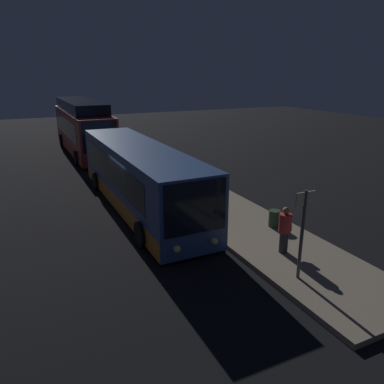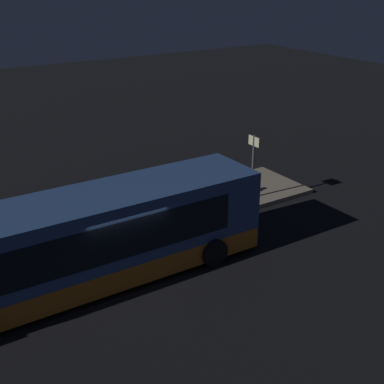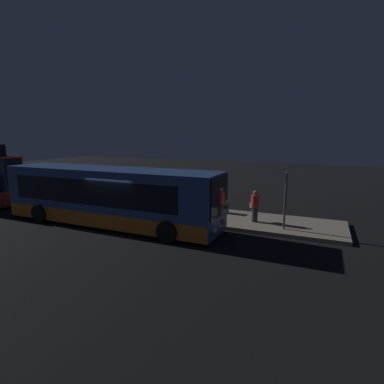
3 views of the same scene
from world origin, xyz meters
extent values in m
plane|color=black|center=(0.00, 0.00, 0.00)|extent=(80.00, 80.00, 0.00)
cube|color=gray|center=(0.00, 3.27, 0.09)|extent=(20.00, 3.34, 0.17)
cube|color=#33518C|center=(-0.92, 0.23, 1.49)|extent=(11.43, 2.40, 2.66)
cube|color=orange|center=(-0.92, 0.23, 0.51)|extent=(11.38, 2.42, 0.70)
cube|color=black|center=(-1.20, 0.23, 1.81)|extent=(9.38, 2.43, 1.17)
cube|color=black|center=(4.82, 0.23, 1.87)|extent=(0.06, 2.11, 1.70)
sphere|color=#F9E58C|center=(4.84, 0.89, 0.61)|extent=(0.24, 0.24, 0.24)
sphere|color=#F9E58C|center=(4.84, -0.43, 0.61)|extent=(0.24, 0.24, 0.24)
cylinder|color=black|center=(2.97, 1.43, 0.46)|extent=(0.93, 0.30, 0.93)
cylinder|color=black|center=(2.97, -0.97, 0.46)|extent=(0.93, 0.30, 0.93)
cylinder|color=gray|center=(0.17, 2.18, 0.59)|extent=(0.27, 0.27, 0.83)
cylinder|color=#262628|center=(0.17, 2.18, 1.36)|extent=(0.39, 0.39, 0.72)
sphere|color=tan|center=(0.17, 2.18, 1.86)|extent=(0.27, 0.27, 0.27)
cube|color=beige|center=(0.17, 1.89, 1.05)|extent=(0.28, 0.14, 0.24)
cylinder|color=#2D2D33|center=(5.75, 3.01, 0.54)|extent=(0.40, 0.40, 0.72)
cylinder|color=#BF3333|center=(5.75, 3.01, 1.21)|extent=(0.57, 0.57, 0.63)
sphere|color=#9E7051|center=(5.75, 3.01, 1.64)|extent=(0.24, 0.24, 0.24)
cube|color=#598C59|center=(5.57, 3.26, 0.95)|extent=(0.31, 0.27, 0.24)
cube|color=black|center=(0.73, 2.43, 0.55)|extent=(0.39, 0.28, 0.75)
cylinder|color=black|center=(0.73, 2.43, 1.05)|extent=(0.02, 0.02, 0.24)
cylinder|color=#4C4C51|center=(7.23, 2.37, 1.51)|extent=(0.10, 0.10, 2.67)
cube|color=beige|center=(7.23, 2.37, 2.61)|extent=(0.04, 0.64, 0.39)
cylinder|color=#2D4C33|center=(3.85, 4.09, 0.50)|extent=(0.44, 0.44, 0.65)
camera|label=1|loc=(14.58, -4.58, 5.89)|focal=35.00mm
camera|label=2|loc=(-5.87, -13.28, 8.95)|focal=50.00mm
camera|label=3|loc=(8.72, -11.44, 4.37)|focal=28.00mm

